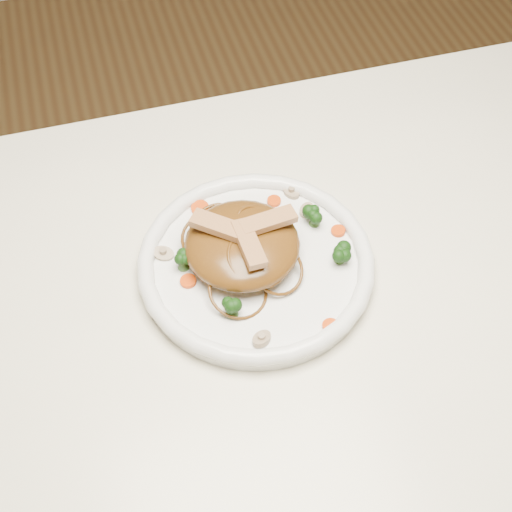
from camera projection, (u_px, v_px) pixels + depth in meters
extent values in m
cube|color=beige|center=(289.00, 327.00, 0.84)|extent=(1.20, 0.80, 0.04)
cylinder|color=brown|center=(489.00, 225.00, 1.43)|extent=(0.06, 0.06, 0.71)
cylinder|color=white|center=(256.00, 267.00, 0.86)|extent=(0.31, 0.31, 0.02)
ellipsoid|color=#593811|center=(242.00, 244.00, 0.84)|extent=(0.14, 0.14, 0.04)
cube|color=tan|center=(268.00, 221.00, 0.83)|extent=(0.07, 0.03, 0.01)
cube|color=tan|center=(220.00, 226.00, 0.82)|extent=(0.07, 0.06, 0.01)
cube|color=tan|center=(249.00, 244.00, 0.81)|extent=(0.03, 0.07, 0.01)
cylinder|color=#DD4C08|center=(274.00, 201.00, 0.91)|extent=(0.02, 0.02, 0.00)
cylinder|color=#DD4C08|center=(188.00, 281.00, 0.83)|extent=(0.02, 0.02, 0.00)
cylinder|color=#DD4C08|center=(338.00, 231.00, 0.88)|extent=(0.02, 0.02, 0.00)
cylinder|color=#DD4C08|center=(200.00, 208.00, 0.90)|extent=(0.03, 0.03, 0.00)
cylinder|color=#DD4C08|center=(330.00, 326.00, 0.80)|extent=(0.02, 0.02, 0.00)
cylinder|color=tan|center=(262.00, 339.00, 0.79)|extent=(0.04, 0.04, 0.01)
cylinder|color=tan|center=(307.00, 210.00, 0.90)|extent=(0.03, 0.03, 0.01)
cylinder|color=tan|center=(163.00, 254.00, 0.86)|extent=(0.04, 0.04, 0.01)
cylinder|color=tan|center=(291.00, 192.00, 0.92)|extent=(0.03, 0.03, 0.01)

